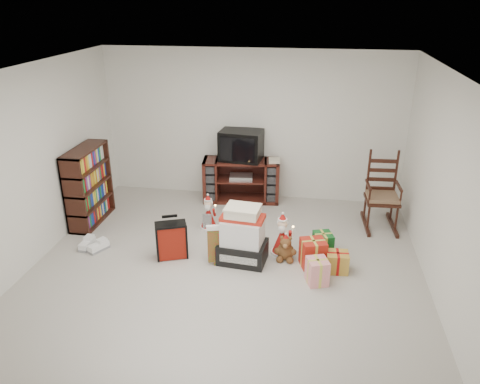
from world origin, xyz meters
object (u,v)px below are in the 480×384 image
Objects in this scene: santa_figurine at (282,238)px; sneaker_pair at (93,245)px; gift_cluster at (319,257)px; red_suitcase at (172,240)px; mrs_claus_figurine at (208,215)px; bookshelf at (89,187)px; rocking_chair at (381,200)px; gift_pile at (243,238)px; crt_television at (241,145)px; teddy_bear at (285,249)px; tv_stand at (241,180)px.

sneaker_pair is (-2.60, -0.29, -0.18)m from santa_figurine.
sneaker_pair is 0.42× the size of gift_cluster.
mrs_claus_figurine is (0.30, 0.91, -0.04)m from red_suitcase.
bookshelf is 0.99× the size of rocking_chair.
gift_pile is 1.96× the size of sneaker_pair.
gift_pile is 0.57m from santa_figurine.
bookshelf is 1.64× the size of crt_television.
mrs_claus_figurine reaches higher than teddy_bear.
crt_television is (-0.83, 1.72, 0.74)m from santa_figurine.
bookshelf is 3.05m from santa_figurine.
mrs_claus_figurine reaches higher than sneaker_pair.
rocking_chair is 1.86m from teddy_bear.
bookshelf is 3.61m from gift_cluster.
crt_television reaches higher than rocking_chair.
gift_pile is 2.12m from sneaker_pair.
tv_stand is 3.33× the size of sneaker_pair.
gift_pile is (2.49, -0.81, -0.23)m from bookshelf.
gift_pile is 0.60m from teddy_bear.
red_suitcase reaches higher than mrs_claus_figurine.
bookshelf is at bearing -175.66° from rocking_chair.
gift_cluster is at bearing -12.70° from bookshelf.
tv_stand is 3.84× the size of teddy_bear.
tv_stand is 2.00m from gift_pile.
santa_figurine reaches higher than red_suitcase.
red_suitcase is 2.25m from crt_television.
gift_pile is at bearing 13.98° from sneaker_pair.
teddy_bear is (0.89, -1.84, -0.21)m from tv_stand.
crt_television is at bearing 161.80° from rocking_chair.
tv_stand is 1.11× the size of bookshelf.
gift_cluster is (0.51, -0.25, -0.09)m from santa_figurine.
bookshelf reaches higher than teddy_bear.
santa_figurine is at bearing -144.71° from rocking_chair.
mrs_claus_figurine is 1.85m from gift_cluster.
gift_cluster is at bearing -126.57° from rocking_chair.
teddy_bear reaches higher than gift_cluster.
tv_stand is 2.15× the size of santa_figurine.
sneaker_pair is 2.83m from crt_television.
santa_figurine is 0.64× the size of gift_cluster.
gift_pile reaches higher than teddy_bear.
crt_television is (-0.33, 1.99, 0.63)m from gift_pile.
gift_pile is (-1.90, -1.39, -0.07)m from rocking_chair.
gift_cluster is at bearing 7.00° from gift_pile.
santa_figurine reaches higher than mrs_claus_figurine.
gift_cluster is (1.95, 0.07, -0.11)m from red_suitcase.
santa_figurine is at bearing 19.80° from sneaker_pair.
teddy_bear is 0.47× the size of crt_television.
sneaker_pair is at bearing -125.16° from crt_television.
sneaker_pair is (-4.00, -1.41, -0.36)m from rocking_chair.
rocking_chair is at bearing 11.88° from mrs_claus_figurine.
gift_pile is 1.02m from gift_cluster.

